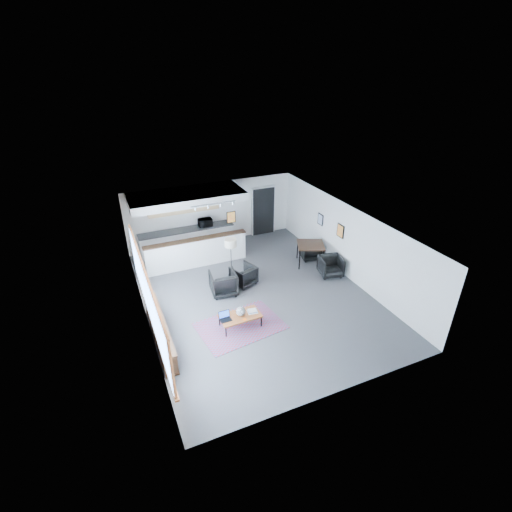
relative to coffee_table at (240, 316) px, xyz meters
name	(u,v)px	position (x,y,z in m)	size (l,w,h in m)	color
room	(255,261)	(1.05, 1.31, 0.94)	(7.02, 9.02, 2.62)	#464649
window	(148,296)	(-2.41, 0.41, 1.10)	(0.10, 5.95, 1.66)	#8CBFFF
console	(160,332)	(-2.25, 0.26, -0.03)	(0.35, 3.00, 0.80)	#341F12
kitchenette	(188,223)	(-0.15, 5.02, 1.02)	(4.20, 1.96, 2.60)	white
doorway	(263,211)	(3.35, 5.73, 0.72)	(1.10, 0.12, 2.15)	black
track_light	(214,205)	(0.46, 3.51, 2.17)	(1.60, 0.07, 0.15)	silver
wall_art_lower	(340,231)	(4.52, 1.71, 1.19)	(0.03, 0.38, 0.48)	black
wall_art_upper	(320,219)	(4.52, 3.01, 1.14)	(0.03, 0.34, 0.44)	black
kilim_rug	(240,326)	(0.00, 0.00, -0.35)	(2.59, 1.93, 0.01)	#623652
coffee_table	(240,316)	(0.00, 0.00, 0.00)	(1.20, 0.67, 0.39)	brown
laptop	(225,317)	(-0.46, 0.02, 0.10)	(0.33, 0.28, 0.23)	black
ceramic_pot	(241,311)	(0.02, 0.00, 0.17)	(0.28, 0.28, 0.28)	gray
book_stack	(252,311)	(0.39, 0.00, 0.07)	(0.32, 0.27, 0.09)	silver
coaster	(245,319)	(0.05, -0.23, 0.03)	(0.13, 0.13, 0.01)	#E5590C
armchair_left	(223,282)	(0.13, 1.86, 0.07)	(0.84, 0.79, 0.86)	black
armchair_right	(243,274)	(0.96, 2.13, 0.02)	(0.74, 0.69, 0.76)	black
floor_lamp	(231,244)	(0.77, 2.81, 0.91)	(0.46, 0.46, 1.46)	black
dining_table	(311,246)	(3.81, 2.46, 0.39)	(1.29, 1.29, 0.82)	#341F12
dining_chair_near	(331,267)	(4.05, 1.41, -0.02)	(0.66, 0.62, 0.68)	black
dining_chair_far	(310,251)	(4.05, 2.83, -0.05)	(0.61, 0.57, 0.62)	black
microwave	(205,222)	(0.63, 5.46, 0.75)	(0.54, 0.30, 0.37)	black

